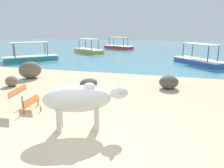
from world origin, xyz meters
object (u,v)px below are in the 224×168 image
object	(u,v)px
boat_red	(118,46)
boat_teal	(31,57)
boat_blue	(199,60)
boat_yellow	(89,49)
deck_chair_near	(24,97)
cow	(80,99)

from	to	relation	value
boat_red	boat_teal	world-z (taller)	same
boat_blue	boat_yellow	bearing A→B (deg)	26.16
boat_blue	deck_chair_near	bearing A→B (deg)	114.18
cow	deck_chair_near	world-z (taller)	cow
deck_chair_near	boat_red	xyz separation A→B (m)	(-2.39, 19.51, -0.13)
boat_red	deck_chair_near	bearing A→B (deg)	-56.80
boat_blue	boat_yellow	size ratio (longest dim) A/B	0.98
deck_chair_near	boat_teal	distance (m)	10.22
deck_chair_near	cow	bearing A→B (deg)	-58.87
cow	boat_blue	bearing A→B (deg)	48.28
boat_blue	boat_teal	world-z (taller)	same
cow	boat_red	distance (m)	20.55
cow	boat_yellow	bearing A→B (deg)	88.29
boat_blue	boat_red	bearing A→B (deg)	1.54
boat_teal	boat_yellow	bearing A→B (deg)	27.45
deck_chair_near	boat_blue	world-z (taller)	boat_blue
deck_chair_near	boat_red	bearing A→B (deg)	55.14
boat_yellow	cow	bearing A→B (deg)	-33.94
boat_red	boat_yellow	bearing A→B (deg)	-83.17
boat_teal	boat_red	bearing A→B (deg)	26.02
boat_teal	cow	bearing A→B (deg)	-95.01
deck_chair_near	boat_blue	xyz separation A→B (m)	(5.37, 9.85, -0.13)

